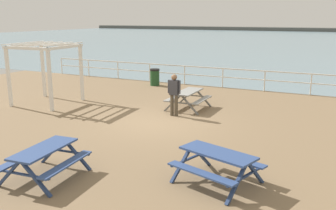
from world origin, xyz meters
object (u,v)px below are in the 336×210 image
Objects in this scene: visitor at (174,92)px; litter_bin at (155,77)px; picnic_table_mid_centre at (44,155)px; lattice_pergola at (45,59)px; picnic_table_near_left at (188,95)px; picnic_table_near_right at (218,160)px.

litter_bin is at bearing 29.97° from visitor.
picnic_table_mid_centre is 0.71× the size of lattice_pergola.
lattice_pergola is at bearing 105.60° from picnic_table_near_left.
picnic_table_near_left is at bearing 135.38° from picnic_table_near_right.
visitor is at bearing 0.69° from lattice_pergola.
litter_bin reaches higher than picnic_table_mid_centre.
picnic_table_near_left is 0.95× the size of picnic_table_mid_centre.
picnic_table_near_left is 0.84× the size of picnic_table_near_right.
visitor is (-3.50, 5.06, 0.36)m from picnic_table_near_right.
lattice_pergola is 6.64m from litter_bin.
picnic_table_near_right is 4.14m from picnic_table_mid_centre.
litter_bin is (-3.49, 12.18, -0.10)m from picnic_table_mid_centre.
picnic_table_near_right is 10.70m from lattice_pergola.
visitor is 1.75× the size of litter_bin.
picnic_table_near_left is 5.75m from litter_bin.
lattice_pergola is (-9.58, 4.55, 1.41)m from picnic_table_near_right.
picnic_table_near_right and picnic_table_mid_centre have the same top height.
visitor is 0.61× the size of lattice_pergola.
picnic_table_near_left and picnic_table_mid_centre have the same top height.
picnic_table_near_left is 0.67× the size of lattice_pergola.
picnic_table_near_right is (3.45, -6.36, 0.00)m from picnic_table_near_left.
picnic_table_mid_centre is 1.16× the size of visitor.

